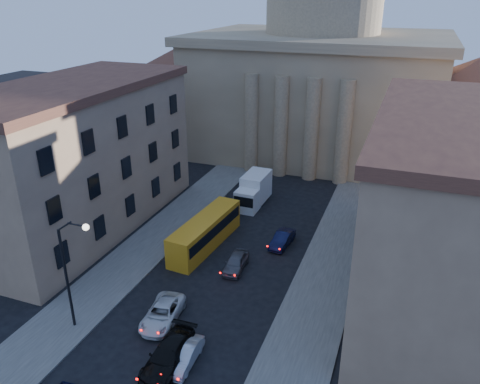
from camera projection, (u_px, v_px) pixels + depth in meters
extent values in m
cube|color=#4E4C47|center=(137.00, 256.00, 43.10)|extent=(5.00, 60.00, 0.15)
cube|color=#4E4C47|center=(319.00, 294.00, 37.65)|extent=(5.00, 60.00, 0.15)
cube|color=#826D50|center=(318.00, 96.00, 69.89)|extent=(34.00, 26.00, 16.00)
cube|color=#826D50|center=(322.00, 37.00, 66.55)|extent=(35.50, 27.50, 1.20)
cylinder|color=#826D50|center=(324.00, 10.00, 65.12)|extent=(16.00, 16.00, 8.00)
cube|color=#826D50|center=(187.00, 105.00, 75.90)|extent=(13.00, 13.00, 11.00)
cone|color=#512B22|center=(184.00, 57.00, 72.91)|extent=(26.02, 26.02, 4.00)
cube|color=#826D50|center=(469.00, 129.00, 62.44)|extent=(13.00, 13.00, 11.00)
cylinder|color=#826D50|center=(251.00, 124.00, 61.06)|extent=(1.80, 1.80, 13.00)
cylinder|color=#826D50|center=(281.00, 127.00, 59.78)|extent=(1.80, 1.80, 13.00)
cylinder|color=#826D50|center=(312.00, 130.00, 58.50)|extent=(1.80, 1.80, 13.00)
cylinder|color=#826D50|center=(344.00, 133.00, 57.22)|extent=(1.80, 1.80, 13.00)
cube|color=tan|center=(78.00, 161.00, 46.51)|extent=(11.00, 26.00, 14.00)
cube|color=#512B22|center=(68.00, 87.00, 43.60)|extent=(11.60, 26.60, 0.80)
cube|color=tan|center=(446.00, 213.00, 35.61)|extent=(11.00, 26.00, 14.00)
cube|color=#512B22|center=(465.00, 119.00, 32.71)|extent=(11.60, 26.60, 0.80)
cylinder|color=black|center=(67.00, 280.00, 32.62)|extent=(0.20, 0.20, 8.00)
cylinder|color=black|center=(64.00, 226.00, 30.71)|extent=(1.30, 0.12, 0.96)
cylinder|color=black|center=(76.00, 225.00, 30.27)|extent=(1.30, 0.12, 0.12)
sphere|color=white|center=(86.00, 227.00, 30.05)|extent=(0.44, 0.44, 0.44)
imported|color=#B0B4B8|center=(185.00, 355.00, 30.59)|extent=(1.50, 3.92, 1.27)
imported|color=silver|center=(163.00, 313.00, 34.49)|extent=(2.92, 5.19, 1.37)
imported|color=black|center=(169.00, 355.00, 30.40)|extent=(2.33, 5.43, 1.56)
imported|color=#515156|center=(236.00, 262.00, 40.97)|extent=(1.90, 4.12, 1.37)
imported|color=black|center=(282.00, 239.00, 44.80)|extent=(1.75, 4.08, 1.31)
cube|color=orange|center=(205.00, 232.00, 44.44)|extent=(3.23, 10.49, 2.91)
cube|color=black|center=(205.00, 228.00, 44.25)|extent=(3.23, 9.93, 1.03)
cylinder|color=black|center=(176.00, 258.00, 42.08)|extent=(0.36, 0.96, 0.94)
cylinder|color=black|center=(194.00, 262.00, 41.35)|extent=(0.36, 0.96, 0.94)
cylinder|color=black|center=(216.00, 223.00, 48.31)|extent=(0.36, 0.96, 0.94)
cylinder|color=black|center=(232.00, 227.00, 47.57)|extent=(0.36, 0.96, 0.94)
cube|color=white|center=(247.00, 200.00, 51.70)|extent=(2.43, 2.53, 2.46)
cube|color=black|center=(243.00, 202.00, 50.57)|extent=(2.26, 0.19, 1.13)
cube|color=white|center=(256.00, 187.00, 53.83)|extent=(2.59, 4.38, 3.18)
cylinder|color=black|center=(237.00, 207.00, 52.01)|extent=(0.31, 0.93, 0.92)
cylinder|color=black|center=(255.00, 210.00, 51.30)|extent=(0.31, 0.93, 0.92)
cylinder|color=black|center=(251.00, 193.00, 55.50)|extent=(0.31, 0.93, 0.92)
cylinder|color=black|center=(267.00, 196.00, 54.79)|extent=(0.31, 0.93, 0.92)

